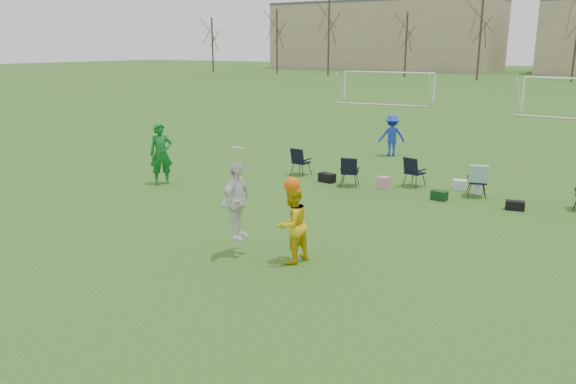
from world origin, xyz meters
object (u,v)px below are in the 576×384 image
Objects in this scene: fielder_green_near at (161,154)px; center_contest at (266,213)px; goal_left at (388,78)px; fielder_blue at (392,136)px.

fielder_green_near is 7.70m from center_contest.
fielder_blue is at bearing -73.31° from goal_left.
goal_left is (-8.35, 20.98, 1.08)m from fielder_blue.
fielder_blue is 12.57m from center_contest.
center_contest is (6.66, -3.87, 0.01)m from fielder_green_near.
goal_left is (-3.64, 29.53, 0.92)m from fielder_green_near.
fielder_blue is 0.23× the size of goal_left.
fielder_blue is 0.70× the size of center_contest.
center_contest is at bearing 66.16° from fielder_blue.
center_contest is (1.95, -12.42, 0.17)m from fielder_blue.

